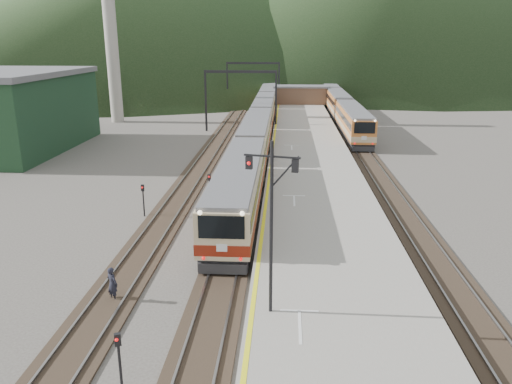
# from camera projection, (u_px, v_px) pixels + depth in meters

# --- Properties ---
(track_main) EXTENTS (2.60, 200.00, 0.23)m
(track_main) POSITION_uv_depth(u_px,v_px,m) (255.00, 156.00, 52.45)
(track_main) COLOR black
(track_main) RESTS_ON ground
(track_far) EXTENTS (2.60, 200.00, 0.23)m
(track_far) POSITION_uv_depth(u_px,v_px,m) (208.00, 155.00, 52.73)
(track_far) COLOR black
(track_far) RESTS_ON ground
(track_second) EXTENTS (2.60, 200.00, 0.23)m
(track_second) POSITION_uv_depth(u_px,v_px,m) (366.00, 157.00, 51.80)
(track_second) COLOR black
(track_second) RESTS_ON ground
(platform) EXTENTS (8.00, 100.00, 1.00)m
(platform) POSITION_uv_depth(u_px,v_px,m) (310.00, 157.00, 50.09)
(platform) COLOR gray
(platform) RESTS_ON ground
(gantry_near) EXTENTS (9.55, 0.25, 8.00)m
(gantry_near) POSITION_uv_depth(u_px,v_px,m) (241.00, 89.00, 65.32)
(gantry_near) COLOR black
(gantry_near) RESTS_ON ground
(gantry_far) EXTENTS (9.55, 0.25, 8.00)m
(gantry_far) POSITION_uv_depth(u_px,v_px,m) (253.00, 76.00, 89.18)
(gantry_far) COLOR black
(gantry_far) RESTS_ON ground
(warehouse) EXTENTS (14.50, 20.50, 8.60)m
(warehouse) POSITION_uv_depth(u_px,v_px,m) (2.00, 111.00, 54.70)
(warehouse) COLOR #15321F
(warehouse) RESTS_ON ground
(smokestack) EXTENTS (1.80, 1.80, 30.00)m
(smokestack) POSITION_uv_depth(u_px,v_px,m) (109.00, 16.00, 70.33)
(smokestack) COLOR #9E998E
(smokestack) RESTS_ON ground
(station_shed) EXTENTS (9.40, 4.40, 3.10)m
(station_shed) POSITION_uv_depth(u_px,v_px,m) (300.00, 94.00, 87.68)
(station_shed) COLOR brown
(station_shed) RESTS_ON platform
(hill_d) EXTENTS (200.00, 200.00, 55.00)m
(hill_d) POSITION_uv_depth(u_px,v_px,m) (34.00, 6.00, 242.15)
(hill_d) COLOR #274620
(hill_d) RESTS_ON ground
(main_train) EXTENTS (2.85, 78.06, 3.47)m
(main_train) POSITION_uv_depth(u_px,v_px,m) (261.00, 122.00, 62.29)
(main_train) COLOR tan
(main_train) RESTS_ON track_main
(second_train) EXTENTS (2.70, 55.40, 3.29)m
(second_train) POSITION_uv_depth(u_px,v_px,m) (338.00, 104.00, 79.54)
(second_train) COLOR #BD6C30
(second_train) RESTS_ON track_second
(signal_mast) EXTENTS (2.16, 0.63, 7.15)m
(signal_mast) POSITION_uv_depth(u_px,v_px,m) (271.00, 212.00, 19.37)
(signal_mast) COLOR black
(signal_mast) RESTS_ON platform
(short_signal_a) EXTENTS (0.26, 0.23, 2.27)m
(short_signal_a) POSITION_uv_depth(u_px,v_px,m) (119.00, 354.00, 17.02)
(short_signal_a) COLOR black
(short_signal_a) RESTS_ON ground
(short_signal_b) EXTENTS (0.23, 0.18, 2.27)m
(short_signal_b) POSITION_uv_depth(u_px,v_px,m) (209.00, 185.00, 36.95)
(short_signal_b) COLOR black
(short_signal_b) RESTS_ON ground
(short_signal_c) EXTENTS (0.24, 0.19, 2.27)m
(short_signal_c) POSITION_uv_depth(u_px,v_px,m) (143.00, 196.00, 34.28)
(short_signal_c) COLOR black
(short_signal_c) RESTS_ON ground
(worker) EXTENTS (0.73, 0.66, 1.69)m
(worker) POSITION_uv_depth(u_px,v_px,m) (112.00, 284.00, 23.26)
(worker) COLOR black
(worker) RESTS_ON ground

